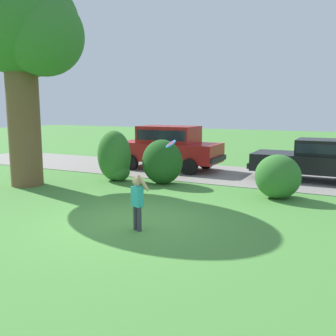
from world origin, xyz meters
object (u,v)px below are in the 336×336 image
child_thrower (137,199)px  frisbee (171,144)px  parked_suv (169,145)px  oak_tree_large (25,34)px  parked_sedan (314,158)px

child_thrower → frisbee: size_ratio=4.20×
parked_suv → child_thrower: parked_suv is taller
frisbee → oak_tree_large: bearing=164.3°
oak_tree_large → parked_suv: 7.12m
oak_tree_large → parked_sedan: 11.08m
parked_sedan → parked_suv: bearing=-179.7°
oak_tree_large → child_thrower: (5.95, -2.70, -4.41)m
parked_sedan → parked_suv: size_ratio=0.94×
parked_suv → child_thrower: size_ratio=3.65×
child_thrower → oak_tree_large: bearing=155.6°
oak_tree_large → parked_sedan: bearing=30.3°
oak_tree_large → parked_suv: oak_tree_large is taller
oak_tree_large → parked_sedan: (8.82, 5.16, -4.28)m
parked_suv → child_thrower: (3.13, -7.84, -0.36)m
parked_sedan → child_thrower: parked_sedan is taller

